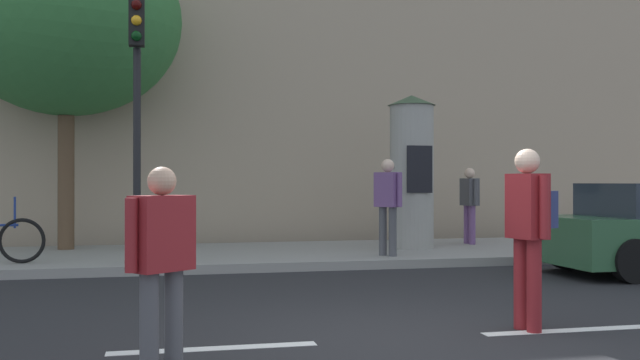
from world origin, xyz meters
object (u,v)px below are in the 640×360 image
object	(u,v)px
street_tree	(66,19)
pedestrian_with_bag	(388,199)
poster_column	(412,171)
traffic_light	(137,85)
pedestrian_in_light_jacket	(470,200)
pedestrian_in_dark_shirt	(529,222)
pedestrian_tallest	(162,254)

from	to	relation	value
street_tree	pedestrian_with_bag	bearing A→B (deg)	-24.14
poster_column	traffic_light	bearing A→B (deg)	-161.49
traffic_light	street_tree	world-z (taller)	street_tree
pedestrian_with_bag	pedestrian_in_light_jacket	bearing A→B (deg)	38.27
pedestrian_in_dark_shirt	pedestrian_with_bag	bearing A→B (deg)	85.96
street_tree	pedestrian_tallest	bearing A→B (deg)	-78.85
traffic_light	pedestrian_in_dark_shirt	size ratio (longest dim) A/B	2.35
traffic_light	pedestrian_in_light_jacket	distance (m)	7.31
street_tree	pedestrian_in_light_jacket	size ratio (longest dim) A/B	3.97
poster_column	pedestrian_in_light_jacket	bearing A→B (deg)	22.08
traffic_light	pedestrian_in_light_jacket	size ratio (longest dim) A/B	2.61
street_tree	pedestrian_with_bag	size ratio (longest dim) A/B	3.71
poster_column	pedestrian_in_dark_shirt	size ratio (longest dim) A/B	1.70
pedestrian_in_dark_shirt	street_tree	bearing A→B (deg)	122.97
pedestrian_with_bag	traffic_light	bearing A→B (deg)	-174.23
traffic_light	poster_column	xyz separation A→B (m)	(5.17, 1.73, -1.29)
poster_column	street_tree	world-z (taller)	street_tree
traffic_light	pedestrian_in_dark_shirt	world-z (taller)	traffic_light
poster_column	pedestrian_with_bag	bearing A→B (deg)	-125.27
traffic_light	pedestrian_in_dark_shirt	distance (m)	6.71
street_tree	pedestrian_with_bag	distance (m)	7.09
pedestrian_in_dark_shirt	pedestrian_tallest	bearing A→B (deg)	-165.41
traffic_light	pedestrian_with_bag	distance (m)	4.64
pedestrian_in_dark_shirt	pedestrian_in_light_jacket	xyz separation A→B (m)	(2.81, 7.49, 0.02)
traffic_light	pedestrian_tallest	xyz separation A→B (m)	(0.37, -6.06, -2.05)
traffic_light	pedestrian_with_bag	world-z (taller)	traffic_light
street_tree	pedestrian_with_bag	xyz separation A→B (m)	(5.66, -2.54, -3.43)
pedestrian_in_dark_shirt	poster_column	bearing A→B (deg)	79.19
traffic_light	pedestrian_in_dark_shirt	xyz separation A→B (m)	(3.85, -5.15, -1.91)
pedestrian_tallest	poster_column	bearing A→B (deg)	58.35
traffic_light	poster_column	size ratio (longest dim) A/B	1.39
pedestrian_in_light_jacket	pedestrian_with_bag	xyz separation A→B (m)	(-2.42, -1.91, 0.08)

